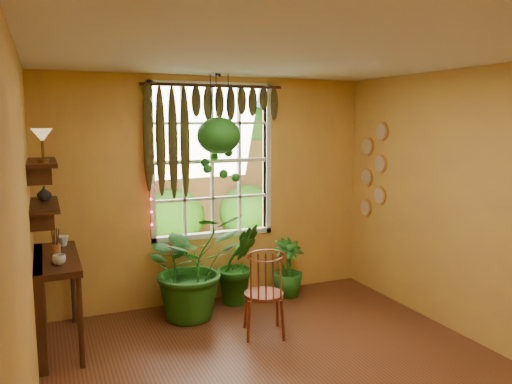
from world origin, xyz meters
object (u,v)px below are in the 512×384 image
(potted_plant_mid, at_px, (239,264))
(potted_plant_left, at_px, (192,265))
(windsor_chair, at_px, (264,306))
(hanging_basket, at_px, (219,140))
(counter_ledge, at_px, (46,293))

(potted_plant_mid, bearing_deg, potted_plant_left, -162.24)
(windsor_chair, bearing_deg, hanging_basket, 116.89)
(windsor_chair, distance_m, hanging_basket, 1.90)
(counter_ledge, relative_size, hanging_basket, 0.98)
(windsor_chair, height_order, potted_plant_mid, windsor_chair)
(potted_plant_left, bearing_deg, hanging_basket, 21.30)
(potted_plant_left, relative_size, hanging_basket, 0.97)
(hanging_basket, bearing_deg, windsor_chair, -80.58)
(windsor_chair, xyz_separation_m, hanging_basket, (-0.15, 0.92, 1.65))
(potted_plant_left, bearing_deg, potted_plant_mid, 17.76)
(counter_ledge, bearing_deg, windsor_chair, -15.89)
(hanging_basket, bearing_deg, counter_ledge, -169.81)
(counter_ledge, height_order, potted_plant_mid, potted_plant_mid)
(counter_ledge, distance_m, potted_plant_mid, 2.17)
(potted_plant_mid, xyz_separation_m, hanging_basket, (-0.25, -0.05, 1.48))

